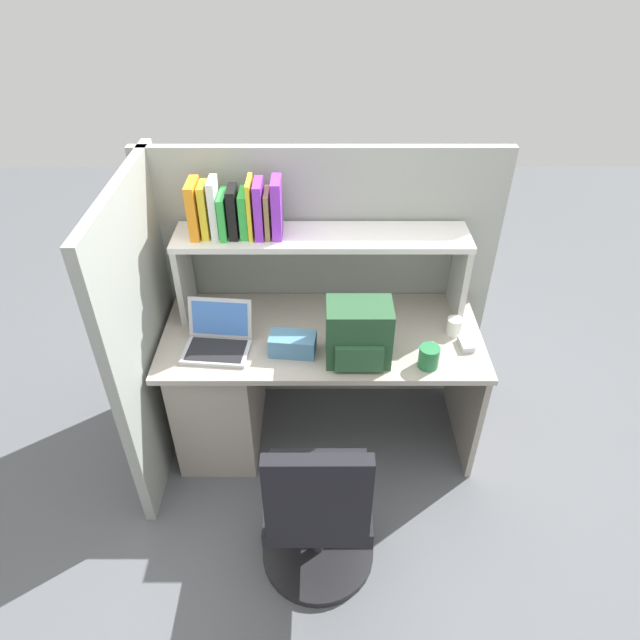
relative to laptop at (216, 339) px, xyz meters
name	(u,v)px	position (x,y,z in m)	size (l,w,h in m)	color
ground_plane	(320,432)	(0.50, 0.11, -0.78)	(8.00, 8.00, 0.00)	#595B60
desk	(248,381)	(0.11, 0.11, -0.38)	(1.60, 0.70, 0.73)	#AAA093
cubicle_partition_rear	(320,284)	(0.50, 0.49, -0.01)	(1.84, 0.05, 1.55)	#939991
cubicle_partition_left	(147,333)	(-0.35, 0.06, -0.01)	(0.05, 1.06, 1.55)	#939991
overhead_hutch	(320,252)	(0.50, 0.31, 0.30)	(1.44, 0.28, 0.45)	beige
reference_books_on_shelf	(234,210)	(0.10, 0.31, 0.53)	(0.43, 0.18, 0.28)	orange
laptop	(216,339)	(0.00, 0.00, 0.00)	(0.33, 0.29, 0.22)	#B7BABF
backpack	(357,334)	(0.67, -0.08, 0.09)	(0.30, 0.23, 0.30)	#264C2D
computer_mouse	(464,344)	(1.20, 0.00, -0.03)	(0.06, 0.10, 0.03)	silver
paper_cup	(452,325)	(1.16, 0.11, -0.01)	(0.08, 0.08, 0.09)	white
tissue_box	(291,344)	(0.36, -0.04, 0.00)	(0.22, 0.12, 0.10)	teal
snack_canister	(427,357)	(1.00, -0.14, 0.00)	(0.10, 0.10, 0.11)	#26723F
office_chair	(316,514)	(0.48, -0.71, -0.39)	(0.52, 0.52, 0.93)	black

